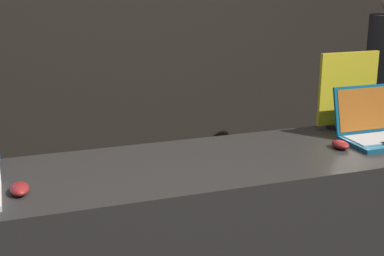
# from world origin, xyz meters

# --- Properties ---
(wall_back) EXTENTS (8.00, 0.05, 2.80)m
(wall_back) POSITION_xyz_m (0.00, 1.98, 1.40)
(wall_back) COLOR black
(wall_back) RESTS_ON ground_plane
(mouse_front) EXTENTS (0.07, 0.11, 0.04)m
(mouse_front) POSITION_xyz_m (-0.68, 0.21, 0.94)
(mouse_front) COLOR maroon
(mouse_front) RESTS_ON display_counter
(laptop_back) EXTENTS (0.33, 0.29, 0.24)m
(laptop_back) POSITION_xyz_m (0.92, 0.33, 0.98)
(laptop_back) COLOR #0F5170
(laptop_back) RESTS_ON display_counter
(mouse_back) EXTENTS (0.07, 0.10, 0.04)m
(mouse_back) POSITION_xyz_m (0.70, 0.27, 0.94)
(mouse_back) COLOR maroon
(mouse_back) RESTS_ON display_counter
(promo_stand_back) EXTENTS (0.33, 0.07, 0.39)m
(promo_stand_back) POSITION_xyz_m (0.92, 0.56, 1.10)
(promo_stand_back) COLOR black
(promo_stand_back) RESTS_ON display_counter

